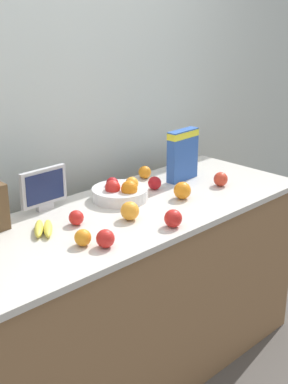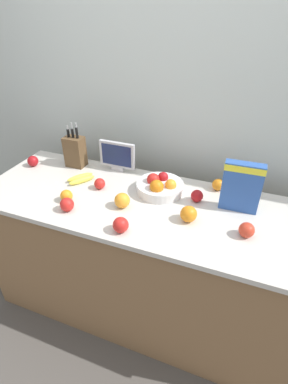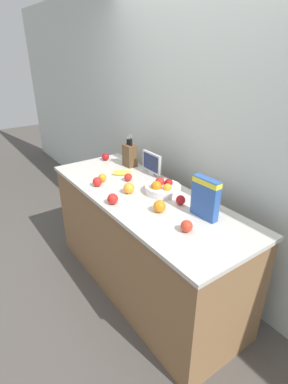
{
  "view_description": "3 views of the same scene",
  "coord_description": "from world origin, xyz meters",
  "px_view_note": "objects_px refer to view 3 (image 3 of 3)",
  "views": [
    {
      "loc": [
        -1.63,
        -1.76,
        1.91
      ],
      "look_at": [
        0.05,
        -0.05,
        1.03
      ],
      "focal_mm": 50.0,
      "sensor_mm": 36.0,
      "label": 1
    },
    {
      "loc": [
        0.54,
        -1.33,
        1.93
      ],
      "look_at": [
        0.04,
        -0.04,
        1.04
      ],
      "focal_mm": 28.0,
      "sensor_mm": 36.0,
      "label": 2
    },
    {
      "loc": [
        1.75,
        -1.23,
        1.98
      ],
      "look_at": [
        0.08,
        -0.05,
        1.0
      ],
      "focal_mm": 28.0,
      "sensor_mm": 36.0,
      "label": 3
    }
  ],
  "objects_px": {
    "banana_bunch": "(122,172)",
    "orange_front_center": "(160,206)",
    "small_monitor": "(152,163)",
    "apple_rightmost": "(187,226)",
    "orange_near_bowl": "(206,198)",
    "fruit_bowl": "(163,188)",
    "apple_leftmost": "(105,157)",
    "orange_mid_left": "(129,188)",
    "apple_rear": "(113,199)",
    "apple_front": "(181,200)",
    "cereal_box": "(205,196)",
    "orange_by_cereal": "(102,178)",
    "apple_near_bananas": "(128,177)",
    "knife_block": "(130,155)",
    "apple_by_knife_block": "(97,182)"
  },
  "relations": [
    {
      "from": "fruit_bowl",
      "to": "orange_near_bowl",
      "type": "bearing_deg",
      "value": 25.33
    },
    {
      "from": "apple_near_bananas",
      "to": "orange_mid_left",
      "type": "bearing_deg",
      "value": -31.07
    },
    {
      "from": "small_monitor",
      "to": "apple_near_bananas",
      "type": "relative_size",
      "value": 3.63
    },
    {
      "from": "banana_bunch",
      "to": "orange_near_bowl",
      "type": "relative_size",
      "value": 2.65
    },
    {
      "from": "apple_near_bananas",
      "to": "orange_front_center",
      "type": "distance_m",
      "value": 0.6
    },
    {
      "from": "knife_block",
      "to": "orange_mid_left",
      "type": "xyz_separation_m",
      "value": [
        0.51,
        -0.34,
        -0.06
      ]
    },
    {
      "from": "small_monitor",
      "to": "orange_front_center",
      "type": "bearing_deg",
      "value": -31.96
    },
    {
      "from": "apple_rightmost",
      "to": "apple_near_bananas",
      "type": "height_order",
      "value": "apple_rightmost"
    },
    {
      "from": "orange_by_cereal",
      "to": "cereal_box",
      "type": "bearing_deg",
      "value": 16.75
    },
    {
      "from": "apple_front",
      "to": "apple_rear",
      "type": "xyz_separation_m",
      "value": [
        -0.3,
        -0.41,
        0.01
      ]
    },
    {
      "from": "apple_front",
      "to": "cereal_box",
      "type": "bearing_deg",
      "value": 1.82
    },
    {
      "from": "orange_by_cereal",
      "to": "apple_near_bananas",
      "type": "bearing_deg",
      "value": 59.34
    },
    {
      "from": "apple_rear",
      "to": "fruit_bowl",
      "type": "bearing_deg",
      "value": 81.44
    },
    {
      "from": "apple_front",
      "to": "orange_mid_left",
      "type": "relative_size",
      "value": 0.82
    },
    {
      "from": "small_monitor",
      "to": "orange_near_bowl",
      "type": "distance_m",
      "value": 0.68
    },
    {
      "from": "knife_block",
      "to": "apple_front",
      "type": "bearing_deg",
      "value": -8.32
    },
    {
      "from": "apple_rear",
      "to": "apple_leftmost",
      "type": "bearing_deg",
      "value": 154.45
    },
    {
      "from": "cereal_box",
      "to": "apple_near_bananas",
      "type": "xyz_separation_m",
      "value": [
        -0.82,
        -0.09,
        -0.12
      ]
    },
    {
      "from": "orange_near_bowl",
      "to": "apple_rear",
      "type": "bearing_deg",
      "value": -124.02
    },
    {
      "from": "banana_bunch",
      "to": "apple_leftmost",
      "type": "distance_m",
      "value": 0.43
    },
    {
      "from": "small_monitor",
      "to": "apple_rightmost",
      "type": "bearing_deg",
      "value": -23.39
    },
    {
      "from": "apple_rear",
      "to": "apple_leftmost",
      "type": "relative_size",
      "value": 1.09
    },
    {
      "from": "apple_leftmost",
      "to": "cereal_box",
      "type": "bearing_deg",
      "value": -0.22
    },
    {
      "from": "apple_rightmost",
      "to": "apple_by_knife_block",
      "type": "distance_m",
      "value": 0.95
    },
    {
      "from": "apple_by_knife_block",
      "to": "apple_leftmost",
      "type": "relative_size",
      "value": 1.04
    },
    {
      "from": "cereal_box",
      "to": "apple_rightmost",
      "type": "relative_size",
      "value": 3.68
    },
    {
      "from": "knife_block",
      "to": "apple_front",
      "type": "relative_size",
      "value": 4.47
    },
    {
      "from": "orange_front_center",
      "to": "apple_leftmost",
      "type": "bearing_deg",
      "value": 169.81
    },
    {
      "from": "knife_block",
      "to": "orange_mid_left",
      "type": "bearing_deg",
      "value": -33.59
    },
    {
      "from": "apple_front",
      "to": "orange_near_bowl",
      "type": "relative_size",
      "value": 0.99
    },
    {
      "from": "knife_block",
      "to": "apple_by_knife_block",
      "type": "xyz_separation_m",
      "value": [
        0.24,
        -0.48,
        -0.07
      ]
    },
    {
      "from": "apple_front",
      "to": "apple_near_bananas",
      "type": "relative_size",
      "value": 1.04
    },
    {
      "from": "cereal_box",
      "to": "banana_bunch",
      "type": "xyz_separation_m",
      "value": [
        -0.98,
        -0.06,
        -0.14
      ]
    },
    {
      "from": "knife_block",
      "to": "banana_bunch",
      "type": "height_order",
      "value": "knife_block"
    },
    {
      "from": "banana_bunch",
      "to": "orange_front_center",
      "type": "xyz_separation_m",
      "value": [
        0.75,
        -0.15,
        0.03
      ]
    },
    {
      "from": "small_monitor",
      "to": "orange_front_center",
      "type": "distance_m",
      "value": 0.7
    },
    {
      "from": "apple_front",
      "to": "orange_front_center",
      "type": "bearing_deg",
      "value": -90.06
    },
    {
      "from": "fruit_bowl",
      "to": "apple_rightmost",
      "type": "relative_size",
      "value": 3.69
    },
    {
      "from": "cereal_box",
      "to": "apple_rear",
      "type": "distance_m",
      "value": 0.68
    },
    {
      "from": "small_monitor",
      "to": "apple_rear",
      "type": "bearing_deg",
      "value": -63.05
    },
    {
      "from": "knife_block",
      "to": "apple_front",
      "type": "distance_m",
      "value": 0.9
    },
    {
      "from": "apple_leftmost",
      "to": "orange_front_center",
      "type": "relative_size",
      "value": 0.84
    },
    {
      "from": "apple_rightmost",
      "to": "orange_near_bowl",
      "type": "relative_size",
      "value": 1.07
    },
    {
      "from": "small_monitor",
      "to": "banana_bunch",
      "type": "xyz_separation_m",
      "value": [
        -0.16,
        -0.22,
        -0.09
      ]
    },
    {
      "from": "apple_rear",
      "to": "apple_near_bananas",
      "type": "bearing_deg",
      "value": 132.38
    },
    {
      "from": "apple_leftmost",
      "to": "orange_mid_left",
      "type": "xyz_separation_m",
      "value": [
        0.79,
        -0.22,
        0.01
      ]
    },
    {
      "from": "fruit_bowl",
      "to": "apple_rear",
      "type": "xyz_separation_m",
      "value": [
        -0.06,
        -0.42,
        0.0
      ]
    },
    {
      "from": "apple_front",
      "to": "apple_rear",
      "type": "bearing_deg",
      "value": -126.07
    },
    {
      "from": "cereal_box",
      "to": "orange_mid_left",
      "type": "xyz_separation_m",
      "value": [
        -0.61,
        -0.22,
        -0.11
      ]
    },
    {
      "from": "apple_rear",
      "to": "orange_front_center",
      "type": "xyz_separation_m",
      "value": [
        0.3,
        0.21,
        0.0
      ]
    }
  ]
}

